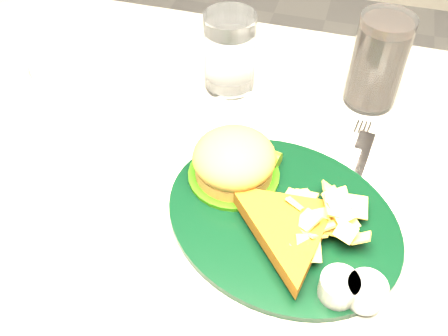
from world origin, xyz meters
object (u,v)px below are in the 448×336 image
at_px(dinner_plate, 284,203).
at_px(cola_glass, 378,62).
at_px(water_glass, 230,52).
at_px(table, 223,308).
at_px(fork_napkin, 355,179).

distance_m(dinner_plate, cola_glass, 0.29).
distance_m(water_glass, cola_glass, 0.22).
height_order(table, fork_napkin, fork_napkin).
xyz_separation_m(table, fork_napkin, (0.17, 0.04, 0.38)).
bearing_deg(dinner_plate, table, 174.77).
bearing_deg(fork_napkin, dinner_plate, -123.91).
relative_size(water_glass, cola_glass, 0.87).
xyz_separation_m(dinner_plate, water_glass, (-0.14, 0.25, 0.03)).
relative_size(dinner_plate, cola_glass, 2.10).
bearing_deg(fork_napkin, cola_glass, 97.07).
relative_size(table, dinner_plate, 3.93).
bearing_deg(cola_glass, fork_napkin, -90.74).
bearing_deg(table, dinner_plate, -28.43).
height_order(table, dinner_plate, dinner_plate).
distance_m(water_glass, fork_napkin, 0.28).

